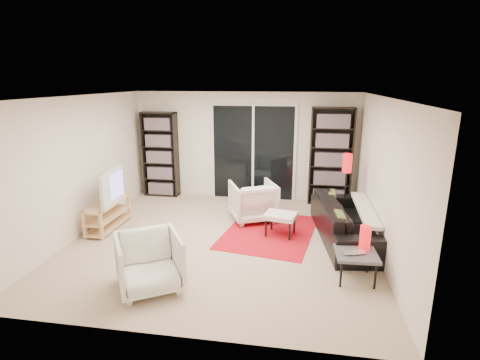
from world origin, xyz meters
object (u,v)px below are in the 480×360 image
Objects in this scene: bookshelf_left at (160,155)px; armchair_back at (253,201)px; ottoman at (281,217)px; floor_lamp at (347,170)px; sofa at (347,221)px; side_table at (356,255)px; tv_stand at (108,214)px; armchair_front at (149,262)px; bookshelf_right at (331,157)px.

armchair_back is (2.33, -1.26, -0.60)m from bookshelf_left.
ottoman is 1.64m from floor_lamp.
floor_lamp reaches higher than sofa.
ottoman is at bearing 83.13° from sofa.
ottoman and side_table have the same top height.
bookshelf_left is at bearing 83.57° from tv_stand.
floor_lamp is (1.75, 0.25, 0.62)m from armchair_back.
tv_stand is at bearing 98.82° from armchair_front.
armchair_back is at bearing 129.89° from ottoman.
armchair_back is at bearing 60.95° from sofa.
armchair_front is 0.62× the size of floor_lamp.
floor_lamp is (0.04, 0.92, 0.67)m from sofa.
armchair_back is (-1.52, -1.26, -0.67)m from bookshelf_right.
side_table is (1.10, -1.36, 0.02)m from ottoman.
armchair_front is 2.75m from side_table.
armchair_back is at bearing 129.26° from side_table.
side_table is at bearing -17.57° from armchair_front.
side_table is (0.15, -3.30, -0.69)m from bookshelf_right.
sofa is (4.28, 0.19, 0.07)m from tv_stand.
sofa is at bearing 135.08° from armchair_back.
tv_stand is (-4.09, -2.12, -0.79)m from bookshelf_right.
bookshelf_right reaches higher than sofa.
bookshelf_left is 2.40× the size of armchair_front.
bookshelf_left is at bearing 180.00° from bookshelf_right.
bookshelf_left is 3.41× the size of side_table.
side_table is (2.67, 0.66, -0.01)m from armchair_front.
floor_lamp reaches higher than armchair_front.
armchair_front reaches higher than side_table.
bookshelf_right is at bearing -2.06° from sofa.
bookshelf_left reaches higher than sofa.
bookshelf_left is 1.48× the size of floor_lamp.
armchair_back reaches higher than sofa.
armchair_back is at bearing 38.13° from armchair_front.
tv_stand is at bearing 164.39° from side_table.
armchair_back is 2.64m from side_table.
side_table is at bearing 170.75° from sofa.
armchair_front is (-2.71, -2.03, 0.04)m from sofa.
bookshelf_right is at bearing 102.62° from floor_lamp.
bookshelf_right reaches higher than ottoman.
tv_stand is 1.42× the size of armchair_front.
bookshelf_right is at bearing -0.00° from bookshelf_left.
bookshelf_right is 2.58× the size of armchair_front.
tv_stand reaches higher than ottoman.
sofa is at bearing -84.47° from bookshelf_right.
bookshelf_left reaches higher than armchair_front.
bookshelf_right is at bearing -163.84° from armchair_back.
bookshelf_left is 0.86× the size of sofa.
floor_lamp is at bearing -10.04° from sofa.
armchair_front is at bearing -166.12° from side_table.
sofa reaches higher than ottoman.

